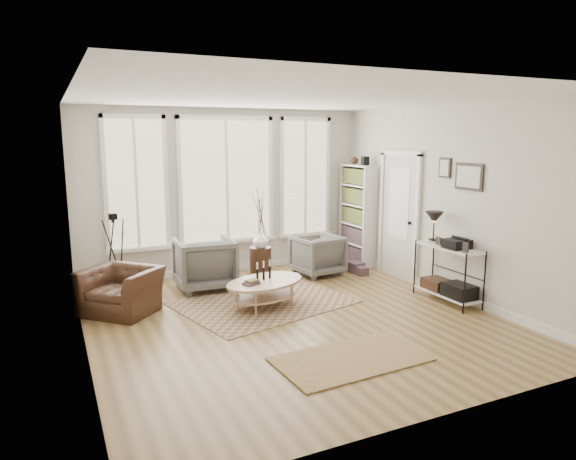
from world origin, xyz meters
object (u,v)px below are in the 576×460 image
coffee_table (265,287)px  armchair_left (205,263)px  side_table (260,236)px  accent_chair (121,291)px  armchair_right (317,255)px  low_shelf (448,268)px  bookcase (358,215)px

coffee_table → armchair_left: size_ratio=1.56×
side_table → accent_chair: 2.55m
side_table → armchair_right: bearing=-9.1°
armchair_left → accent_chair: armchair_left is taller
side_table → coffee_table: bearing=-109.9°
accent_chair → armchair_left: bearing=68.4°
side_table → accent_chair: size_ratio=1.62×
side_table → accent_chair: bearing=-162.3°
side_table → accent_chair: (-2.39, -0.77, -0.44)m
accent_chair → armchair_right: bearing=54.2°
low_shelf → coffee_table: bearing=160.5°
bookcase → coffee_table: bookcase is taller
coffee_table → armchair_left: 1.37m
bookcase → armchair_right: size_ratio=2.63×
armchair_left → armchair_right: 2.04m
bookcase → armchair_right: (-1.07, -0.37, -0.60)m
bookcase → armchair_left: size_ratio=2.26×
low_shelf → armchair_right: size_ratio=1.67×
bookcase → accent_chair: 4.63m
armchair_left → side_table: (1.02, 0.15, 0.33)m
bookcase → coffee_table: bearing=-148.1°
armchair_right → side_table: 1.10m
armchair_left → coffee_table: bearing=115.0°
coffee_table → low_shelf: bearing=-19.5°
bookcase → low_shelf: bookcase is taller
coffee_table → side_table: bearing=70.1°
accent_chair → low_shelf: bearing=24.9°
low_shelf → side_table: side_table is taller
low_shelf → armchair_right: low_shelf is taller
bookcase → armchair_left: bookcase is taller
bookcase → low_shelf: bearing=-91.3°
armchair_right → accent_chair: (-3.41, -0.60, -0.04)m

